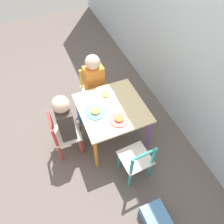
{
  "coord_description": "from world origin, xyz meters",
  "views": [
    {
      "loc": [
        1.24,
        -0.52,
        2.04
      ],
      "look_at": [
        0.0,
        0.0,
        0.4
      ],
      "focal_mm": 35.0,
      "sensor_mm": 36.0,
      "label": 1
    }
  ],
  "objects_px": {
    "chair_red": "(64,135)",
    "plate_front": "(96,112)",
    "kids_table": "(112,112)",
    "child_left": "(95,81)",
    "chair_yellow": "(94,90)",
    "plate_left": "(106,95)",
    "child_front": "(67,121)",
    "plate_right": "(119,119)",
    "chair_teal": "(136,161)"
  },
  "relations": [
    {
      "from": "kids_table",
      "to": "child_left",
      "type": "distance_m",
      "value": 0.44
    },
    {
      "from": "plate_front",
      "to": "plate_right",
      "type": "height_order",
      "value": "same"
    },
    {
      "from": "plate_left",
      "to": "child_front",
      "type": "bearing_deg",
      "value": -71.41
    },
    {
      "from": "child_left",
      "to": "plate_right",
      "type": "distance_m",
      "value": 0.6
    },
    {
      "from": "chair_teal",
      "to": "plate_front",
      "type": "xyz_separation_m",
      "value": [
        -0.49,
        -0.2,
        0.22
      ]
    },
    {
      "from": "plate_left",
      "to": "plate_right",
      "type": "relative_size",
      "value": 1.1
    },
    {
      "from": "plate_front",
      "to": "plate_left",
      "type": "distance_m",
      "value": 0.23
    },
    {
      "from": "chair_yellow",
      "to": "child_left",
      "type": "distance_m",
      "value": 0.2
    },
    {
      "from": "plate_left",
      "to": "plate_front",
      "type": "bearing_deg",
      "value": -45.0
    },
    {
      "from": "chair_red",
      "to": "plate_right",
      "type": "bearing_deg",
      "value": -108.1
    },
    {
      "from": "chair_yellow",
      "to": "child_front",
      "type": "height_order",
      "value": "child_front"
    },
    {
      "from": "chair_teal",
      "to": "plate_left",
      "type": "relative_size",
      "value": 2.73
    },
    {
      "from": "child_left",
      "to": "plate_left",
      "type": "height_order",
      "value": "child_left"
    },
    {
      "from": "chair_yellow",
      "to": "chair_red",
      "type": "bearing_deg",
      "value": -137.54
    },
    {
      "from": "chair_teal",
      "to": "plate_left",
      "type": "height_order",
      "value": "chair_teal"
    },
    {
      "from": "chair_red",
      "to": "plate_front",
      "type": "height_order",
      "value": "chair_red"
    },
    {
      "from": "chair_teal",
      "to": "child_front",
      "type": "bearing_deg",
      "value": -51.37
    },
    {
      "from": "plate_right",
      "to": "chair_teal",
      "type": "bearing_deg",
      "value": 5.4
    },
    {
      "from": "plate_front",
      "to": "kids_table",
      "type": "bearing_deg",
      "value": 90.0
    },
    {
      "from": "chair_yellow",
      "to": "plate_front",
      "type": "relative_size",
      "value": 2.79
    },
    {
      "from": "kids_table",
      "to": "plate_front",
      "type": "height_order",
      "value": "plate_front"
    },
    {
      "from": "chair_teal",
      "to": "child_front",
      "type": "xyz_separation_m",
      "value": [
        -0.51,
        -0.47,
        0.19
      ]
    },
    {
      "from": "child_front",
      "to": "plate_left",
      "type": "bearing_deg",
      "value": -69.01
    },
    {
      "from": "chair_red",
      "to": "chair_yellow",
      "type": "xyz_separation_m",
      "value": [
        -0.47,
        0.47,
        0.0
      ]
    },
    {
      "from": "plate_right",
      "to": "child_front",
      "type": "bearing_deg",
      "value": -112.79
    },
    {
      "from": "child_front",
      "to": "plate_front",
      "type": "relative_size",
      "value": 4.1
    },
    {
      "from": "plate_front",
      "to": "child_left",
      "type": "bearing_deg",
      "value": 161.66
    },
    {
      "from": "plate_left",
      "to": "plate_right",
      "type": "bearing_deg",
      "value": -0.0
    },
    {
      "from": "chair_teal",
      "to": "plate_left",
      "type": "bearing_deg",
      "value": -90.9
    },
    {
      "from": "chair_red",
      "to": "plate_left",
      "type": "relative_size",
      "value": 2.73
    },
    {
      "from": "chair_red",
      "to": "chair_yellow",
      "type": "distance_m",
      "value": 0.67
    },
    {
      "from": "child_left",
      "to": "kids_table",
      "type": "bearing_deg",
      "value": -90.0
    },
    {
      "from": "kids_table",
      "to": "plate_left",
      "type": "distance_m",
      "value": 0.18
    },
    {
      "from": "chair_red",
      "to": "plate_front",
      "type": "bearing_deg",
      "value": -91.19
    },
    {
      "from": "kids_table",
      "to": "plate_right",
      "type": "height_order",
      "value": "plate_right"
    },
    {
      "from": "chair_yellow",
      "to": "chair_teal",
      "type": "xyz_separation_m",
      "value": [
        0.99,
        0.05,
        0.0
      ]
    },
    {
      "from": "chair_yellow",
      "to": "plate_left",
      "type": "height_order",
      "value": "chair_yellow"
    },
    {
      "from": "child_left",
      "to": "plate_front",
      "type": "distance_m",
      "value": 0.46
    },
    {
      "from": "kids_table",
      "to": "chair_yellow",
      "type": "relative_size",
      "value": 1.19
    },
    {
      "from": "kids_table",
      "to": "chair_yellow",
      "type": "xyz_separation_m",
      "value": [
        -0.49,
        -0.02,
        -0.15
      ]
    },
    {
      "from": "chair_teal",
      "to": "child_front",
      "type": "height_order",
      "value": "child_front"
    },
    {
      "from": "kids_table",
      "to": "child_left",
      "type": "height_order",
      "value": "child_left"
    },
    {
      "from": "kids_table",
      "to": "chair_red",
      "type": "bearing_deg",
      "value": -92.4
    },
    {
      "from": "child_front",
      "to": "plate_left",
      "type": "height_order",
      "value": "child_front"
    },
    {
      "from": "chair_red",
      "to": "chair_teal",
      "type": "xyz_separation_m",
      "value": [
        0.51,
        0.53,
        0.0
      ]
    },
    {
      "from": "chair_yellow",
      "to": "plate_right",
      "type": "relative_size",
      "value": 2.99
    },
    {
      "from": "chair_red",
      "to": "plate_front",
      "type": "xyz_separation_m",
      "value": [
        0.02,
        0.33,
        0.22
      ]
    },
    {
      "from": "child_front",
      "to": "plate_front",
      "type": "xyz_separation_m",
      "value": [
        0.02,
        0.27,
        0.03
      ]
    },
    {
      "from": "child_left",
      "to": "plate_front",
      "type": "relative_size",
      "value": 4.06
    },
    {
      "from": "child_front",
      "to": "child_left",
      "type": "xyz_separation_m",
      "value": [
        -0.42,
        0.41,
        -0.0
      ]
    }
  ]
}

